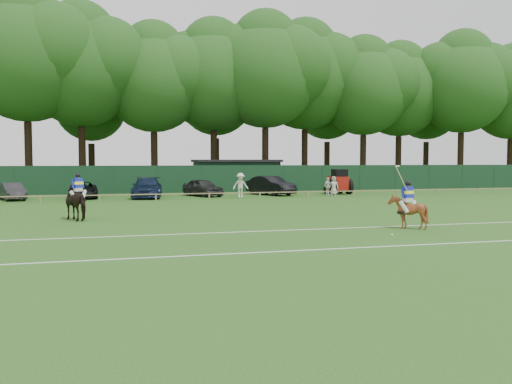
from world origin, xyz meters
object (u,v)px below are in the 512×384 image
object	(u,v)px
spectator_left	(241,185)
utility_shed	(236,175)
sedan_grey	(12,191)
estate_black	(271,186)
suv_black	(83,190)
polo_ball	(392,235)
tractor	(338,182)
horse_chestnut	(408,212)
sedan_navy	(147,188)
hatch_grey	(203,187)
horse_dark	(78,202)
spectator_mid	(328,186)
spectator_right	(334,186)

from	to	relation	value
spectator_left	utility_shed	bearing A→B (deg)	77.85
sedan_grey	estate_black	world-z (taller)	estate_black
suv_black	utility_shed	distance (m)	16.57
estate_black	spectator_left	size ratio (longest dim) A/B	2.52
suv_black	polo_ball	bearing A→B (deg)	-65.67
spectator_left	estate_black	bearing A→B (deg)	34.29
polo_ball	utility_shed	xyz separation A→B (m)	(1.88, 33.73, 1.49)
tractor	horse_chestnut	bearing A→B (deg)	-107.19
sedan_navy	estate_black	bearing A→B (deg)	10.65
horse_chestnut	hatch_grey	world-z (taller)	horse_chestnut
sedan_navy	utility_shed	distance (m)	13.03
hatch_grey	sedan_grey	bearing A→B (deg)	159.31
polo_ball	utility_shed	bearing A→B (deg)	86.81
polo_ball	tractor	distance (m)	26.69
horse_dark	tractor	size ratio (longest dim) A/B	0.82
spectator_mid	utility_shed	xyz separation A→B (m)	(-5.51, 10.14, 0.77)
spectator_mid	spectator_right	bearing A→B (deg)	-26.81
sedan_grey	tractor	distance (m)	26.45
horse_dark	hatch_grey	size ratio (longest dim) A/B	0.50
suv_black	estate_black	world-z (taller)	estate_black
horse_dark	spectator_right	xyz separation A→B (m)	(19.98, 14.28, -0.09)
spectator_mid	tractor	world-z (taller)	tractor
horse_chestnut	estate_black	bearing A→B (deg)	-101.89
sedan_grey	sedan_navy	bearing A→B (deg)	-19.55
horse_chestnut	polo_ball	size ratio (longest dim) A/B	16.37
sedan_grey	utility_shed	bearing A→B (deg)	5.59
horse_dark	tractor	world-z (taller)	tractor
spectator_mid	spectator_right	world-z (taller)	spectator_right
estate_black	utility_shed	bearing A→B (deg)	74.35
horse_dark	tractor	xyz separation A→B (m)	(21.07, 15.73, 0.14)
horse_chestnut	sedan_navy	xyz separation A→B (m)	(-9.36, 22.90, 0.06)
utility_shed	tractor	xyz separation A→B (m)	(7.16, -8.64, -0.50)
suv_black	tractor	xyz separation A→B (m)	(21.43, -0.25, 0.39)
spectator_left	horse_dark	bearing A→B (deg)	-130.76
suv_black	polo_ball	world-z (taller)	suv_black
horse_chestnut	spectator_left	bearing A→B (deg)	-93.54
spectator_mid	tractor	bearing A→B (deg)	10.64
sedan_grey	tractor	world-z (taller)	tractor
horse_chestnut	utility_shed	world-z (taller)	utility_shed
suv_black	hatch_grey	distance (m)	9.41
horse_chestnut	hatch_grey	xyz separation A→B (m)	(-4.79, 23.50, -0.01)
horse_dark	spectator_mid	xyz separation A→B (m)	(19.41, 14.23, -0.13)
spectator_left	tractor	xyz separation A→B (m)	(9.35, 1.92, 0.06)
estate_black	hatch_grey	bearing A→B (deg)	157.56
tractor	hatch_grey	bearing A→B (deg)	178.74
horse_chestnut	polo_ball	distance (m)	2.70
horse_chestnut	polo_ball	bearing A→B (deg)	36.69
spectator_left	tractor	world-z (taller)	tractor
sedan_grey	spectator_right	distance (m)	25.39
estate_black	polo_ball	distance (m)	25.58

